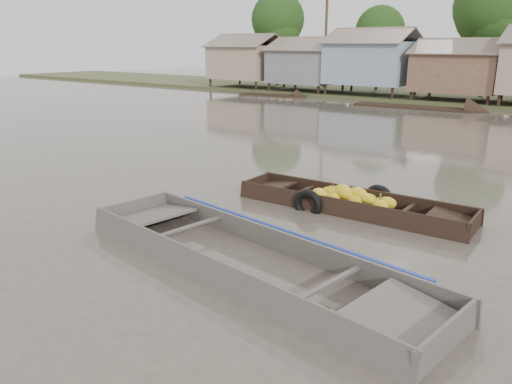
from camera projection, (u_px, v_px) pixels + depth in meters
The scene contains 3 objects.
ground at pixel (241, 232), 11.41m from camera, with size 120.00×120.00×0.00m, color #4E463C.
banana_boat at pixel (348, 202), 12.93m from camera, with size 6.18×1.76×0.85m.
viewer_boat at pixel (249, 264), 9.56m from camera, with size 8.24×3.13×0.65m.
Camera 1 is at (6.73, -8.29, 4.13)m, focal length 35.00 mm.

